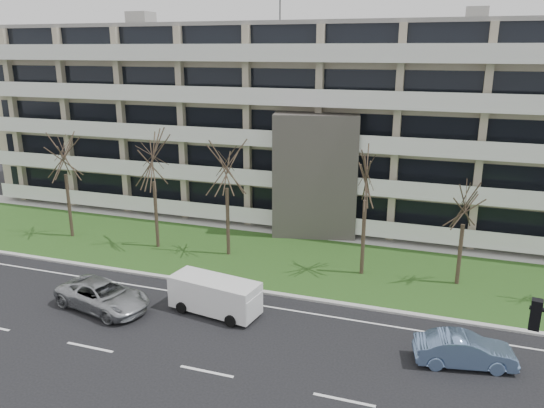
% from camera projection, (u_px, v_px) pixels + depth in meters
% --- Properties ---
extents(ground, '(160.00, 160.00, 0.00)m').
position_uv_depth(ground, '(207.00, 372.00, 22.85)').
color(ground, black).
rests_on(ground, ground).
extents(grass_verge, '(90.00, 10.00, 0.06)m').
position_uv_depth(grass_verge, '(293.00, 261.00, 34.64)').
color(grass_verge, '#2A4B19').
rests_on(grass_verge, ground).
extents(curb, '(90.00, 0.35, 0.12)m').
position_uv_depth(curb, '(268.00, 293.00, 30.10)').
color(curb, '#B2B2AD').
rests_on(curb, ground).
extents(sidewalk, '(90.00, 2.00, 0.08)m').
position_uv_depth(sidewalk, '(314.00, 234.00, 39.64)').
color(sidewalk, '#B2B2AD').
rests_on(sidewalk, ground).
extents(lane_edge_line, '(90.00, 0.12, 0.01)m').
position_uv_depth(lane_edge_line, '(259.00, 305.00, 28.75)').
color(lane_edge_line, white).
rests_on(lane_edge_line, ground).
extents(apartment_building, '(60.50, 15.10, 18.75)m').
position_uv_depth(apartment_building, '(336.00, 121.00, 43.69)').
color(apartment_building, tan).
rests_on(apartment_building, ground).
extents(silver_pickup, '(5.79, 3.58, 1.50)m').
position_uv_depth(silver_pickup, '(103.00, 295.00, 28.20)').
color(silver_pickup, '#A2A5A9').
rests_on(silver_pickup, ground).
extents(blue_sedan, '(4.52, 2.31, 1.42)m').
position_uv_depth(blue_sedan, '(465.00, 350.00, 23.17)').
color(blue_sedan, '#6D8CBD').
rests_on(blue_sedan, ground).
extents(white_van, '(5.03, 2.54, 1.87)m').
position_uv_depth(white_van, '(216.00, 293.00, 27.65)').
color(white_van, white).
rests_on(white_van, ground).
extents(tree_1, '(4.23, 4.23, 8.45)m').
position_uv_depth(tree_1, '(63.00, 149.00, 37.36)').
color(tree_1, '#382B21').
rests_on(tree_1, ground).
extents(tree_2, '(4.23, 4.23, 8.45)m').
position_uv_depth(tree_2, '(152.00, 155.00, 35.27)').
color(tree_2, '#382B21').
rests_on(tree_2, ground).
extents(tree_3, '(4.15, 4.15, 8.30)m').
position_uv_depth(tree_3, '(226.00, 161.00, 33.93)').
color(tree_3, '#382B21').
rests_on(tree_3, ground).
extents(tree_4, '(4.23, 4.23, 8.47)m').
position_uv_depth(tree_4, '(367.00, 170.00, 30.85)').
color(tree_4, '#382B21').
rests_on(tree_4, ground).
extents(tree_5, '(3.32, 3.32, 6.65)m').
position_uv_depth(tree_5, '(466.00, 200.00, 29.85)').
color(tree_5, '#382B21').
rests_on(tree_5, ground).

